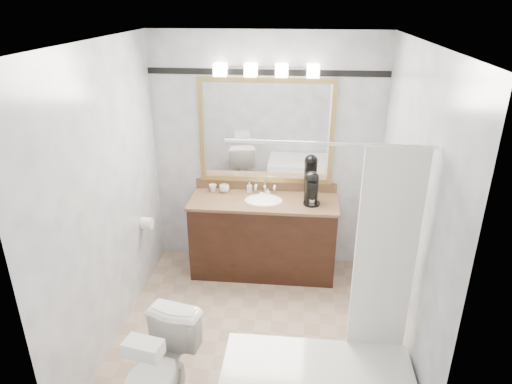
% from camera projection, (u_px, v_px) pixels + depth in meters
% --- Properties ---
extents(room, '(2.42, 2.62, 2.52)m').
position_uv_depth(room, '(253.00, 206.00, 3.62)').
color(room, tan).
rests_on(room, ground).
extents(vanity, '(1.53, 0.58, 0.97)m').
position_uv_depth(vanity, '(263.00, 235.00, 4.87)').
color(vanity, black).
rests_on(vanity, ground).
extents(mirror, '(1.40, 0.04, 1.10)m').
position_uv_depth(mirror, '(266.00, 132.00, 4.70)').
color(mirror, '#A88A4C').
rests_on(mirror, room).
extents(vanity_light_bar, '(1.02, 0.14, 0.12)m').
position_uv_depth(vanity_light_bar, '(266.00, 70.00, 4.40)').
color(vanity_light_bar, silver).
rests_on(vanity_light_bar, room).
extents(accent_stripe, '(2.40, 0.01, 0.06)m').
position_uv_depth(accent_stripe, '(267.00, 72.00, 4.47)').
color(accent_stripe, black).
rests_on(accent_stripe, room).
extents(tp_roll, '(0.11, 0.12, 0.12)m').
position_uv_depth(tp_roll, '(147.00, 223.00, 4.55)').
color(tp_roll, white).
rests_on(tp_roll, room).
extents(toilet, '(0.55, 0.77, 0.72)m').
position_uv_depth(toilet, '(158.00, 374.00, 3.19)').
color(toilet, white).
rests_on(toilet, ground).
extents(tissue_box, '(0.26, 0.18, 0.10)m').
position_uv_depth(tissue_box, '(143.00, 348.00, 2.84)').
color(tissue_box, white).
rests_on(tissue_box, toilet).
extents(coffee_maker, '(0.17, 0.22, 0.33)m').
position_uv_depth(coffee_maker, '(311.00, 187.00, 4.59)').
color(coffee_maker, black).
rests_on(coffee_maker, vanity).
extents(cup_left, '(0.11, 0.11, 0.08)m').
position_uv_depth(cup_left, '(224.00, 189.00, 4.88)').
color(cup_left, white).
rests_on(cup_left, vanity).
extents(cup_right, '(0.11, 0.11, 0.08)m').
position_uv_depth(cup_right, '(213.00, 188.00, 4.90)').
color(cup_right, white).
rests_on(cup_right, vanity).
extents(soap_bottle_a, '(0.05, 0.05, 0.11)m').
position_uv_depth(soap_bottle_a, '(249.00, 187.00, 4.88)').
color(soap_bottle_a, white).
rests_on(soap_bottle_a, vanity).
extents(soap_bottle_b, '(0.07, 0.07, 0.07)m').
position_uv_depth(soap_bottle_b, '(268.00, 192.00, 4.81)').
color(soap_bottle_b, white).
rests_on(soap_bottle_b, vanity).
extents(soap_bar, '(0.08, 0.06, 0.02)m').
position_uv_depth(soap_bar, '(263.00, 194.00, 4.82)').
color(soap_bar, beige).
rests_on(soap_bar, vanity).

